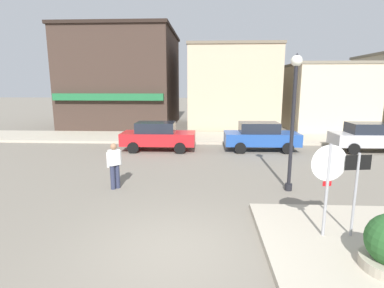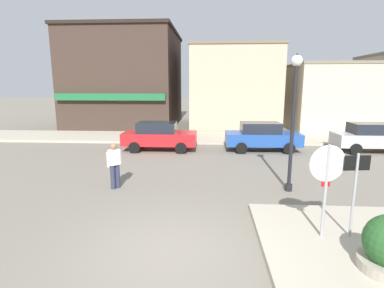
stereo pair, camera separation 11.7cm
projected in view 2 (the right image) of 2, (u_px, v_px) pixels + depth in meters
name	position (u px, v px, depth m)	size (l,w,h in m)	color
ground_plane	(170.00, 252.00, 6.49)	(160.00, 160.00, 0.00)	gray
kerb_far	(198.00, 138.00, 20.17)	(80.00, 4.00, 0.15)	#B7AD99
stop_sign	(326.00, 179.00, 6.61)	(0.81, 0.13, 2.30)	#9E9EA3
one_way_sign	(355.00, 187.00, 6.63)	(0.60, 0.09, 2.10)	#9E9EA3
lamp_post	(294.00, 104.00, 9.67)	(0.36, 0.36, 4.54)	black
parked_car_nearest	(159.00, 136.00, 16.50)	(4.01, 1.90, 1.56)	red
parked_car_second	(262.00, 136.00, 16.37)	(4.03, 1.94, 1.56)	#234C9E
parked_car_third	(372.00, 137.00, 16.06)	(4.00, 1.88, 1.56)	#B7B7BC
pedestrian_crossing_near	(115.00, 164.00, 10.32)	(0.45, 0.45, 1.61)	#2D334C
building_corner_shop	(127.00, 79.00, 26.38)	(8.85, 9.96, 8.06)	#3D2D26
building_storefront_left_near	(233.00, 88.00, 25.50)	(7.03, 8.11, 6.62)	tan
building_storefront_left_mid	(329.00, 97.00, 23.49)	(5.91, 5.66, 5.19)	beige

